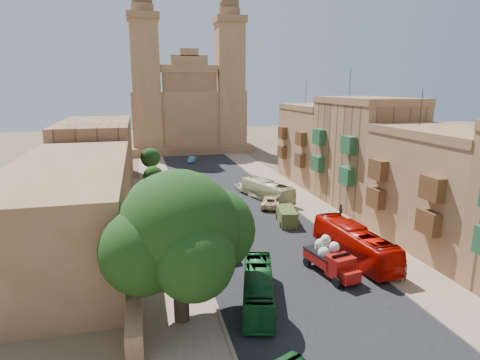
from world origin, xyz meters
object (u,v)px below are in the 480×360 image
street_tree_b (157,192)px  car_white_a (228,199)px  street_tree_a (165,236)px  car_white_b (242,186)px  church (187,110)px  street_tree_d (150,158)px  ficus_tree (180,234)px  street_tree_c (153,176)px  pedestrian_a (404,270)px  car_blue_a (225,249)px  car_blue_b (192,159)px  red_truck (331,259)px  pedestrian_c (341,211)px  bus_cream_east (267,191)px  bus_red_east (354,243)px  car_cream (272,201)px  bus_green_north (258,288)px  car_dkblue (187,184)px  olive_pickup (287,216)px

street_tree_b → car_white_a: size_ratio=1.57×
street_tree_a → car_white_b: (12.77, 24.08, -2.37)m
church → street_tree_d: size_ratio=7.13×
ficus_tree → street_tree_d: 44.07m
ficus_tree → street_tree_c: (-0.59, 31.99, -3.14)m
car_white_b → street_tree_d: bearing=-44.5°
pedestrian_a → car_blue_a: bearing=-20.9°
car_blue_b → red_truck: bearing=-66.2°
pedestrian_c → street_tree_a: bearing=-58.4°
street_tree_b → bus_cream_east: bearing=22.3°
car_white_b → bus_cream_east: bearing=107.0°
street_tree_c → car_blue_b: bearing=70.8°
bus_cream_east → pedestrian_c: (5.94, -9.57, -0.47)m
street_tree_a → red_truck: bearing=-18.4°
ficus_tree → bus_red_east: size_ratio=0.96×
car_cream → street_tree_d: bearing=-31.5°
car_white_a → pedestrian_a: 26.12m
bus_green_north → car_white_b: size_ratio=2.39×
church → bus_green_north: church is taller
ficus_tree → pedestrian_c: 26.53m
street_tree_c → car_white_a: 11.42m
church → red_truck: 71.48m
street_tree_a → car_white_a: bearing=62.4°
pedestrian_c → car_white_b: bearing=-143.6°
car_dkblue → car_blue_a: bearing=-79.6°
bus_red_east → car_dkblue: size_ratio=2.46×
ficus_tree → pedestrian_a: size_ratio=5.40×
ficus_tree → street_tree_a: ficus_tree is taller
olive_pickup → bus_green_north: bus_green_north is taller
bus_cream_east → street_tree_c: bearing=-40.6°
bus_cream_east → car_blue_a: bearing=42.1°
bus_red_east → bus_cream_east: bus_red_east is taller
red_truck → olive_pickup: red_truck is taller
street_tree_d → car_cream: size_ratio=1.00×
street_tree_a → pedestrian_c: bearing=22.3°
street_tree_d → bus_green_north: (6.00, -43.22, -2.21)m
ficus_tree → car_blue_a: ficus_tree is taller
street_tree_a → car_dkblue: size_ratio=1.04×
street_tree_a → bus_green_north: bearing=-50.3°
church → car_cream: 52.62m
bus_green_north → street_tree_b: bearing=123.3°
bus_red_east → pedestrian_c: 11.30m
street_tree_d → car_white_a: size_ratio=1.44×
bus_red_east → street_tree_d: bearing=-70.3°
street_tree_d → car_cream: street_tree_d is taller
street_tree_a → car_white_a: (9.30, 17.78, -2.40)m
pedestrian_a → bus_cream_east: bearing=-71.3°
street_tree_a → car_white_a: street_tree_a is taller
car_white_a → olive_pickup: bearing=-67.6°
red_truck → bus_green_north: (-7.07, -2.88, -0.19)m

